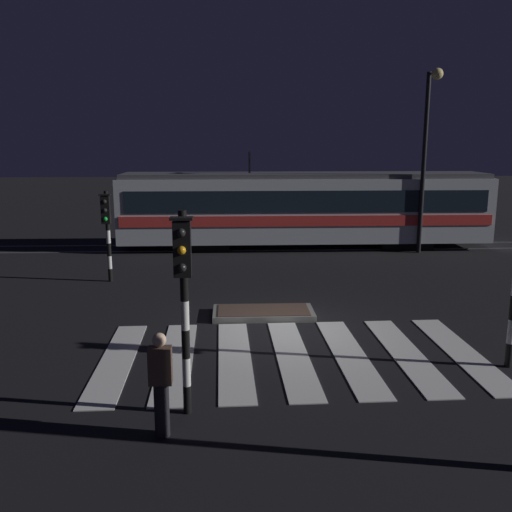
{
  "coord_description": "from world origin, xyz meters",
  "views": [
    {
      "loc": [
        -1.29,
        -13.12,
        4.59
      ],
      "look_at": [
        -0.62,
        2.12,
        1.4
      ],
      "focal_mm": 38.71,
      "sensor_mm": 36.0,
      "label": 1
    }
  ],
  "objects_px": {
    "traffic_light_kerb_mid_left": "(184,284)",
    "street_lamp_trackside_right": "(427,140)",
    "tram": "(304,208)",
    "pedestrian_waiting_at_kerb": "(161,384)",
    "traffic_light_corner_far_left": "(107,223)"
  },
  "relations": [
    {
      "from": "traffic_light_kerb_mid_left",
      "to": "street_lamp_trackside_right",
      "type": "relative_size",
      "value": 0.48
    },
    {
      "from": "tram",
      "to": "traffic_light_kerb_mid_left",
      "type": "bearing_deg",
      "value": -104.7
    },
    {
      "from": "traffic_light_kerb_mid_left",
      "to": "pedestrian_waiting_at_kerb",
      "type": "bearing_deg",
      "value": -117.81
    },
    {
      "from": "traffic_light_corner_far_left",
      "to": "street_lamp_trackside_right",
      "type": "bearing_deg",
      "value": 19.47
    },
    {
      "from": "tram",
      "to": "pedestrian_waiting_at_kerb",
      "type": "bearing_deg",
      "value": -105.28
    },
    {
      "from": "traffic_light_kerb_mid_left",
      "to": "traffic_light_corner_far_left",
      "type": "relative_size",
      "value": 1.16
    },
    {
      "from": "street_lamp_trackside_right",
      "to": "tram",
      "type": "height_order",
      "value": "street_lamp_trackside_right"
    },
    {
      "from": "traffic_light_kerb_mid_left",
      "to": "pedestrian_waiting_at_kerb",
      "type": "distance_m",
      "value": 1.61
    },
    {
      "from": "traffic_light_kerb_mid_left",
      "to": "street_lamp_trackside_right",
      "type": "height_order",
      "value": "street_lamp_trackside_right"
    },
    {
      "from": "traffic_light_kerb_mid_left",
      "to": "traffic_light_corner_far_left",
      "type": "distance_m",
      "value": 9.81
    },
    {
      "from": "street_lamp_trackside_right",
      "to": "pedestrian_waiting_at_kerb",
      "type": "distance_m",
      "value": 17.1
    },
    {
      "from": "pedestrian_waiting_at_kerb",
      "to": "street_lamp_trackside_right",
      "type": "bearing_deg",
      "value": 57.54
    },
    {
      "from": "tram",
      "to": "pedestrian_waiting_at_kerb",
      "type": "height_order",
      "value": "tram"
    },
    {
      "from": "street_lamp_trackside_right",
      "to": "traffic_light_kerb_mid_left",
      "type": "bearing_deg",
      "value": -122.67
    },
    {
      "from": "street_lamp_trackside_right",
      "to": "traffic_light_corner_far_left",
      "type": "bearing_deg",
      "value": -160.53
    }
  ]
}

